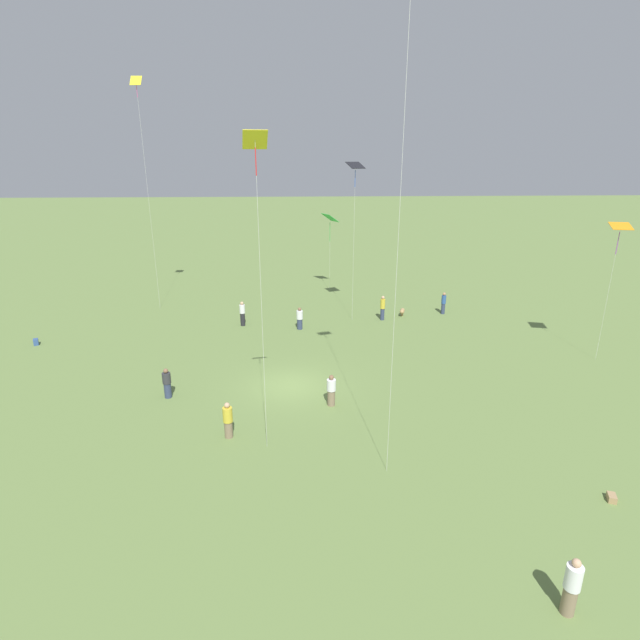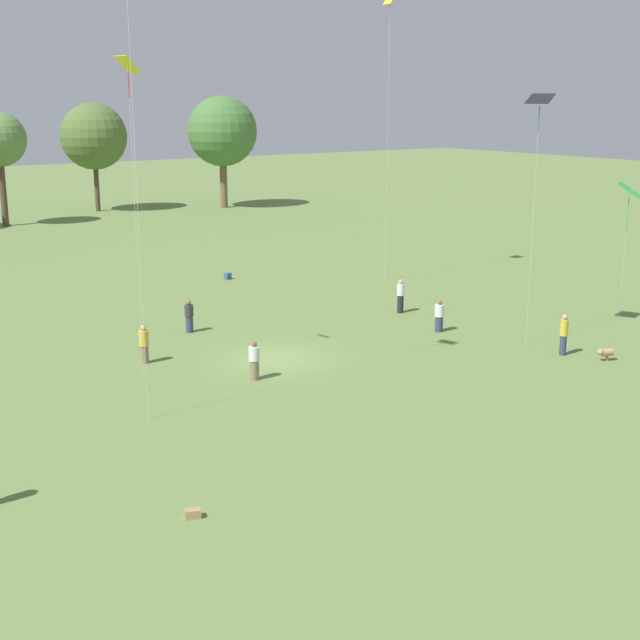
# 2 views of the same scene
# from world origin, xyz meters

# --- Properties ---
(ground_plane) EXTENTS (240.00, 240.00, 0.00)m
(ground_plane) POSITION_xyz_m (0.00, 0.00, 0.00)
(ground_plane) COLOR olive
(tree_4) EXTENTS (6.51, 6.51, 10.62)m
(tree_4) POSITION_xyz_m (12.84, 54.28, 7.34)
(tree_4) COLOR brown
(tree_4) RESTS_ON ground_plane
(tree_5) EXTENTS (7.06, 7.06, 11.28)m
(tree_5) POSITION_xyz_m (24.68, 49.71, 7.71)
(tree_5) COLOR brown
(tree_5) RESTS_ON ground_plane
(person_1) EXTENTS (0.41, 0.41, 1.85)m
(person_1) POSITION_xyz_m (10.81, -6.71, 0.94)
(person_1) COLOR #333D5B
(person_1) RESTS_ON ground_plane
(person_2) EXTENTS (0.64, 0.64, 1.59)m
(person_2) POSITION_xyz_m (9.05, -0.53, 0.77)
(person_2) COLOR #333D5B
(person_2) RESTS_ON ground_plane
(person_3) EXTENTS (0.53, 0.53, 1.79)m
(person_3) POSITION_xyz_m (10.01, 3.57, 0.89)
(person_3) COLOR #232328
(person_3) RESTS_ON ground_plane
(person_5) EXTENTS (0.59, 0.59, 1.68)m
(person_5) POSITION_xyz_m (-4.94, 2.71, 0.83)
(person_5) COLOR #847056
(person_5) RESTS_ON ground_plane
(person_6) EXTENTS (0.48, 0.48, 1.60)m
(person_6) POSITION_xyz_m (-1.02, 6.28, 0.78)
(person_6) COLOR #333D5B
(person_6) RESTS_ON ground_plane
(person_7) EXTENTS (0.47, 0.47, 1.62)m
(person_7) POSITION_xyz_m (-2.24, -1.98, 0.79)
(person_7) COLOR #847056
(person_7) RESTS_ON ground_plane
(kite_1) EXTENTS (1.64, 1.57, 6.88)m
(kite_1) POSITION_xyz_m (19.24, -3.32, 6.39)
(kite_1) COLOR green
(kite_1) RESTS_ON ground_plane
(kite_2) EXTENTS (1.33, 1.37, 11.27)m
(kite_2) POSITION_xyz_m (10.92, -4.46, 10.72)
(kite_2) COLOR black
(kite_2) RESTS_ON ground_plane
(kite_3) EXTENTS (0.75, 0.95, 12.63)m
(kite_3) POSITION_xyz_m (-5.77, 1.00, 11.75)
(kite_3) COLOR yellow
(kite_3) RESTS_ON ground_plane
(kite_4) EXTENTS (0.54, 0.82, 16.97)m
(kite_4) POSITION_xyz_m (14.67, 10.67, 15.52)
(kite_4) COLOR yellow
(kite_4) RESTS_ON ground_plane
(dog_0) EXTENTS (0.75, 0.48, 0.57)m
(dog_0) POSITION_xyz_m (11.60, -8.36, 0.38)
(dog_0) COLOR tan
(dog_0) RESTS_ON ground_plane
(picnic_bag_0) EXTENTS (0.51, 0.44, 0.39)m
(picnic_bag_0) POSITION_xyz_m (6.82, 16.64, 0.20)
(picnic_bag_0) COLOR #33518C
(picnic_bag_0) RESTS_ON ground_plane
(picnic_bag_1) EXTENTS (0.50, 0.41, 0.25)m
(picnic_bag_1) POSITION_xyz_m (-9.85, -11.57, 0.12)
(picnic_bag_1) COLOR #A58459
(picnic_bag_1) RESTS_ON ground_plane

